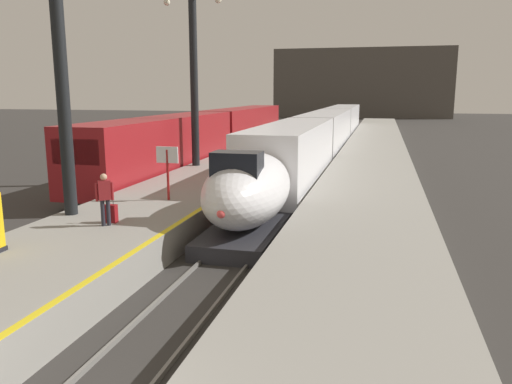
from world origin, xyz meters
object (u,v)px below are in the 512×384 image
Objects in this scene: passenger_near_edge at (105,195)px; rolling_suitcase at (111,213)px; highspeed_train_main at (324,133)px; station_column_far at (194,60)px; departure_info_board at (167,162)px; regional_train_adjacent at (213,133)px; station_column_mid at (59,37)px.

passenger_near_edge is 0.79m from rolling_suitcase.
highspeed_train_main reaches higher than rolling_suitcase.
passenger_near_edge is at bearing -83.81° from rolling_suitcase.
station_column_far reaches higher than departure_info_board.
rolling_suitcase is (-0.04, 0.39, -0.69)m from passenger_near_edge.
departure_info_board is at bearing -98.66° from highspeed_train_main.
highspeed_train_main reaches higher than passenger_near_edge.
departure_info_board is at bearing 85.24° from passenger_near_edge.
rolling_suitcase is at bearing -79.56° from regional_train_adjacent.
departure_info_board reaches higher than rolling_suitcase.
station_column_far is at bearing 98.49° from passenger_near_edge.
departure_info_board is (4.55, -18.85, 0.43)m from regional_train_adjacent.
station_column_mid is 5.91m from departure_info_board.
rolling_suitcase is at bearing 96.19° from passenger_near_edge.
regional_train_adjacent is 3.64× the size of station_column_far.
rolling_suitcase is 3.96m from departure_info_board.
highspeed_train_main is at bearing 28.96° from regional_train_adjacent.
station_column_far is 10.24× the size of rolling_suitcase.
highspeed_train_main is at bearing 81.34° from departure_info_board.
departure_info_board is (-3.55, -23.33, 0.60)m from highspeed_train_main.
station_column_far is (-5.90, -14.04, 5.08)m from highspeed_train_main.
regional_train_adjacent is at bearing 100.44° from rolling_suitcase.
highspeed_train_main is 9.26m from regional_train_adjacent.
station_column_mid is (-5.90, -26.37, 5.09)m from highspeed_train_main.
passenger_near_edge is (4.20, -22.99, -0.09)m from regional_train_adjacent.
passenger_near_edge is at bearing -98.07° from highspeed_train_main.
regional_train_adjacent is 22.99m from rolling_suitcase.
station_column_mid is (2.20, -21.88, 4.92)m from regional_train_adjacent.
regional_train_adjacent is 10.97m from station_column_far.
rolling_suitcase is at bearing -95.90° from departure_info_board.
regional_train_adjacent is at bearing 102.96° from station_column_far.
highspeed_train_main reaches higher than departure_info_board.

